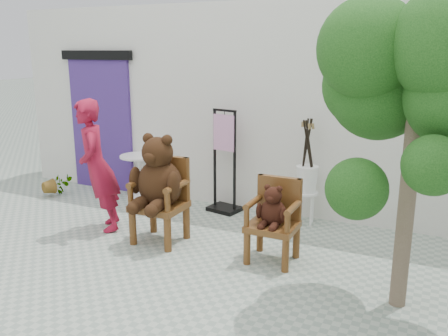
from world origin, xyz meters
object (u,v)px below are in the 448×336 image
at_px(person, 97,166).
at_px(tree, 422,68).
at_px(display_stand, 224,173).
at_px(stool_bucket, 307,179).
at_px(chair_big, 159,183).
at_px(cafe_table, 139,171).
at_px(chair_small, 274,214).

relative_size(person, tree, 0.58).
relative_size(display_stand, stool_bucket, 1.04).
bearing_deg(chair_big, cafe_table, 132.54).
distance_m(person, cafe_table, 1.48).
bearing_deg(chair_big, stool_bucket, 42.98).
bearing_deg(display_stand, stool_bucket, 11.40).
xyz_separation_m(chair_big, cafe_table, (-1.27, 1.38, -0.32)).
xyz_separation_m(person, cafe_table, (-0.33, 1.38, -0.43)).
bearing_deg(person, tree, 46.11).
height_order(person, cafe_table, person).
bearing_deg(chair_small, stool_bucket, 89.27).
height_order(person, tree, tree).
xyz_separation_m(chair_big, stool_bucket, (1.47, 1.37, -0.12)).
height_order(stool_bucket, tree, tree).
height_order(chair_small, stool_bucket, stool_bucket).
distance_m(chair_small, stool_bucket, 1.29).
bearing_deg(stool_bucket, chair_small, -90.73).
bearing_deg(display_stand, chair_small, -35.00).
distance_m(chair_big, display_stand, 1.41).
distance_m(stool_bucket, tree, 2.70).
bearing_deg(chair_small, person, -177.90).
bearing_deg(tree, person, 174.80).
xyz_separation_m(display_stand, tree, (2.63, -1.72, 1.61)).
xyz_separation_m(person, stool_bucket, (2.41, 1.37, -0.22)).
bearing_deg(stool_bucket, cafe_table, 179.83).
distance_m(chair_big, tree, 3.22).
distance_m(cafe_table, display_stand, 1.51).
bearing_deg(person, chair_big, 51.23).
bearing_deg(tree, cafe_table, 157.34).
height_order(cafe_table, tree, tree).
distance_m(chair_big, chair_small, 1.48).
height_order(chair_small, person, person).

